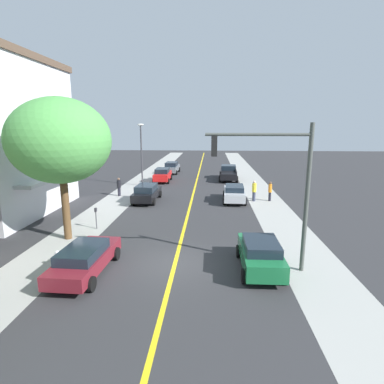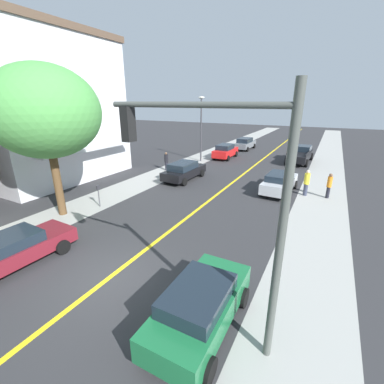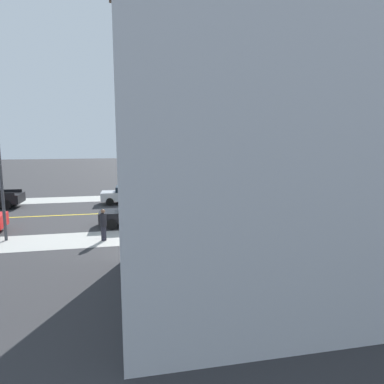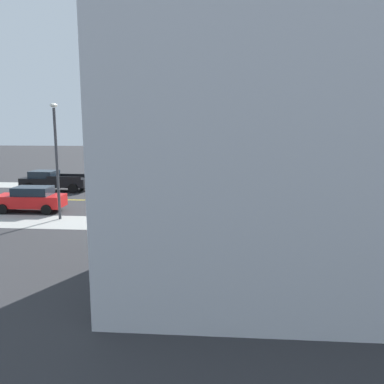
# 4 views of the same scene
# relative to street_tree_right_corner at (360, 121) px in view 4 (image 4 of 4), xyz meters

# --- Properties ---
(ground_plane) EXTENTS (140.00, 140.00, 0.00)m
(ground_plane) POSITION_rel_street_tree_right_corner_xyz_m (6.78, -3.10, -5.78)
(ground_plane) COLOR #2D2D30
(sidewalk_right) EXTENTS (3.11, 126.00, 0.01)m
(sidewalk_right) POSITION_rel_street_tree_right_corner_xyz_m (13.45, -3.10, -5.78)
(sidewalk_right) COLOR #9E9E99
(sidewalk_right) RESTS_ON ground
(road_centerline_stripe) EXTENTS (0.20, 126.00, 0.00)m
(road_centerline_stripe) POSITION_rel_street_tree_right_corner_xyz_m (6.78, -3.10, -5.78)
(road_centerline_stripe) COLOR yellow
(road_centerline_stripe) RESTS_ON ground
(brick_apartment_block) EXTENTS (9.36, 11.20, 11.56)m
(brick_apartment_block) POSITION_rel_street_tree_right_corner_xyz_m (-7.82, 5.22, 0.01)
(brick_apartment_block) COLOR silver
(brick_apartment_block) RESTS_ON ground
(street_tree_right_corner) EXTENTS (5.67, 5.67, 8.21)m
(street_tree_right_corner) POSITION_rel_street_tree_right_corner_xyz_m (0.00, 0.00, 0.00)
(street_tree_right_corner) COLOR brown
(street_tree_right_corner) RESTS_ON ground
(parking_meter) EXTENTS (0.12, 0.18, 1.41)m
(parking_meter) POSITION_rel_street_tree_right_corner_xyz_m (1.06, 1.87, -4.85)
(parking_meter) COLOR #4C4C51
(parking_meter) RESTS_ON ground
(traffic_light_mast) EXTENTS (4.65, 0.32, 6.77)m
(traffic_light_mast) POSITION_rel_street_tree_right_corner_xyz_m (11.43, -3.45, -1.33)
(traffic_light_mast) COLOR #474C47
(traffic_light_mast) RESTS_ON ground
(street_lamp) EXTENTS (0.70, 0.36, 6.81)m
(street_lamp) POSITION_rel_street_tree_right_corner_xyz_m (0.86, 16.84, -1.60)
(street_lamp) COLOR #38383D
(street_lamp) RESTS_ON ground
(red_sedan_left_curb) EXTENTS (1.96, 4.32, 1.63)m
(red_sedan_left_curb) POSITION_rel_street_tree_right_corner_xyz_m (2.72, 19.52, -4.94)
(red_sedan_left_curb) COLOR red
(red_sedan_left_curb) RESTS_ON ground
(silver_sedan_right_curb) EXTENTS (2.14, 4.43, 1.47)m
(silver_sedan_right_curb) POSITION_rel_street_tree_right_corner_xyz_m (10.58, 9.96, -5.00)
(silver_sedan_right_curb) COLOR #B7BABF
(silver_sedan_right_curb) RESTS_ON ground
(green_sedan_right_curb) EXTENTS (1.96, 4.13, 1.50)m
(green_sedan_right_curb) POSITION_rel_street_tree_right_corner_xyz_m (10.83, -3.51, -4.98)
(green_sedan_right_curb) COLOR #196638
(green_sedan_right_curb) RESTS_ON ground
(black_sedan_left_curb) EXTENTS (2.09, 4.68, 1.52)m
(black_sedan_left_curb) POSITION_rel_street_tree_right_corner_xyz_m (2.83, 9.58, -4.99)
(black_sedan_left_curb) COLOR black
(black_sedan_left_curb) RESTS_ON ground
(black_pickup_truck) EXTENTS (2.45, 5.76, 1.70)m
(black_pickup_truck) POSITION_rel_street_tree_right_corner_xyz_m (10.67, 21.42, -4.91)
(black_pickup_truck) COLOR black
(black_pickup_truck) RESTS_ON ground
(pedestrian_orange_shirt) EXTENTS (0.31, 0.31, 1.75)m
(pedestrian_orange_shirt) POSITION_rel_street_tree_right_corner_xyz_m (13.77, 10.37, -4.84)
(pedestrian_orange_shirt) COLOR black
(pedestrian_orange_shirt) RESTS_ON ground
(pedestrian_yellow_shirt) EXTENTS (0.37, 0.37, 1.84)m
(pedestrian_yellow_shirt) POSITION_rel_street_tree_right_corner_xyz_m (12.35, 10.21, -4.80)
(pedestrian_yellow_shirt) COLOR #33384C
(pedestrian_yellow_shirt) RESTS_ON ground
(pedestrian_black_shirt) EXTENTS (0.37, 0.37, 1.75)m
(pedestrian_black_shirt) POSITION_rel_street_tree_right_corner_xyz_m (-0.26, 11.58, -4.86)
(pedestrian_black_shirt) COLOR black
(pedestrian_black_shirt) RESTS_ON ground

